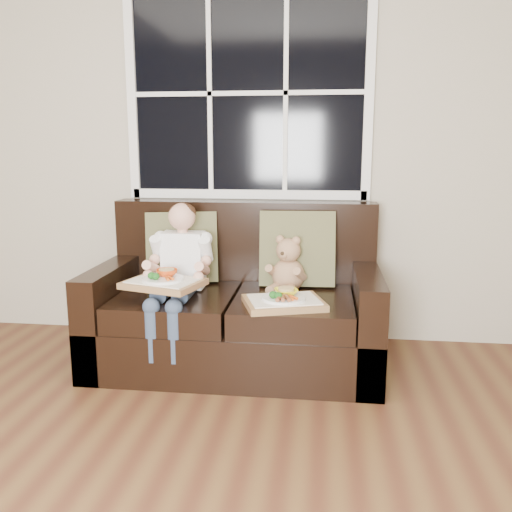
# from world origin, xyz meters

# --- Properties ---
(window_back) EXTENTS (1.62, 0.04, 1.37)m
(window_back) POSITION_xyz_m (0.19, 2.48, 1.65)
(window_back) COLOR black
(window_back) RESTS_ON room_walls
(loveseat) EXTENTS (1.70, 0.92, 0.96)m
(loveseat) POSITION_xyz_m (0.19, 2.02, 0.31)
(loveseat) COLOR black
(loveseat) RESTS_ON ground
(pillow_left) EXTENTS (0.49, 0.31, 0.46)m
(pillow_left) POSITION_xyz_m (-0.19, 2.17, 0.67)
(pillow_left) COLOR brown
(pillow_left) RESTS_ON loveseat
(pillow_right) EXTENTS (0.48, 0.24, 0.48)m
(pillow_right) POSITION_xyz_m (0.55, 2.17, 0.68)
(pillow_right) COLOR brown
(pillow_right) RESTS_ON loveseat
(child) EXTENTS (0.36, 0.59, 0.82)m
(child) POSITION_xyz_m (-0.14, 1.90, 0.63)
(child) COLOR white
(child) RESTS_ON loveseat
(teddy_bear) EXTENTS (0.24, 0.29, 0.35)m
(teddy_bear) POSITION_xyz_m (0.50, 2.04, 0.59)
(teddy_bear) COLOR tan
(teddy_bear) RESTS_ON loveseat
(tray_left) EXTENTS (0.48, 0.41, 0.09)m
(tray_left) POSITION_xyz_m (-0.17, 1.68, 0.57)
(tray_left) COLOR #926342
(tray_left) RESTS_ON child
(tray_right) EXTENTS (0.50, 0.43, 0.10)m
(tray_right) POSITION_xyz_m (0.50, 1.70, 0.48)
(tray_right) COLOR #926342
(tray_right) RESTS_ON loveseat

